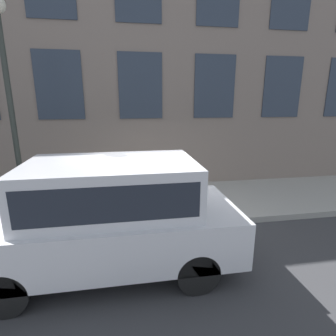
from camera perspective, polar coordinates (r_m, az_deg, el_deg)
ground_plane at (r=6.25m, az=-3.40°, el=-13.57°), size 80.00×80.00×0.00m
sidewalk at (r=7.56m, az=-4.63°, el=-7.80°), size 2.97×60.00×0.16m
building_facade at (r=8.72m, az=-6.23°, el=22.42°), size 0.33×40.00×8.30m
fire_hydrant at (r=6.57m, az=-3.26°, el=-7.30°), size 0.27×0.40×0.68m
person at (r=6.65m, az=3.20°, el=-1.96°), size 0.36×0.24×1.50m
parked_truck_silver_near at (r=4.65m, az=-12.50°, el=-9.12°), size 1.93×4.47×1.97m
street_lamp at (r=6.85m, az=-31.47°, el=14.64°), size 0.36×0.36×4.84m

